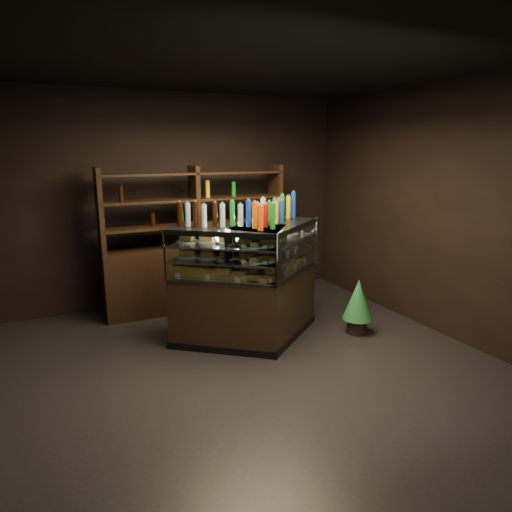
% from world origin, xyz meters
% --- Properties ---
extents(ground, '(5.00, 5.00, 0.00)m').
position_xyz_m(ground, '(0.00, 0.00, 0.00)').
color(ground, black).
rests_on(ground, ground).
extents(room_shell, '(5.02, 5.02, 3.01)m').
position_xyz_m(room_shell, '(0.00, 0.00, 1.94)').
color(room_shell, black).
rests_on(room_shell, ground).
extents(display_case, '(1.99, 1.29, 1.39)m').
position_xyz_m(display_case, '(0.31, 0.68, 0.47)').
color(display_case, black).
rests_on(display_case, ground).
extents(food_display, '(1.64, 0.85, 0.43)m').
position_xyz_m(food_display, '(0.31, 0.67, 1.05)').
color(food_display, '#BB8B43').
rests_on(food_display, display_case).
extents(bottles_top, '(1.47, 0.71, 0.30)m').
position_xyz_m(bottles_top, '(0.31, 0.68, 1.52)').
color(bottles_top, '#147223').
rests_on(bottles_top, display_case).
extents(potted_conifer, '(0.36, 0.36, 0.77)m').
position_xyz_m(potted_conifer, '(1.56, 0.29, 0.44)').
color(potted_conifer, black).
rests_on(potted_conifer, ground).
extents(back_shelving, '(2.56, 0.42, 2.00)m').
position_xyz_m(back_shelving, '(0.08, 2.05, 0.60)').
color(back_shelving, black).
rests_on(back_shelving, ground).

